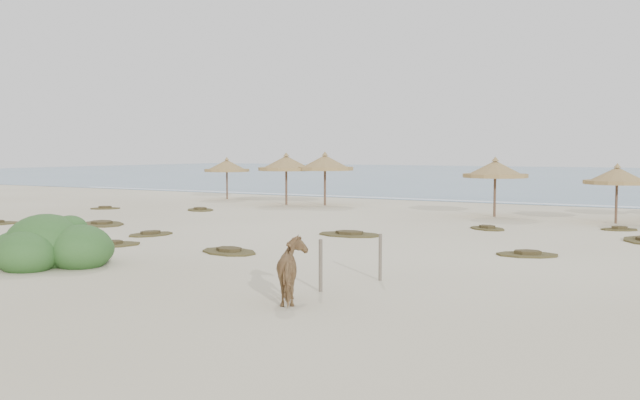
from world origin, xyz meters
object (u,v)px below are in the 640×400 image
at_px(palapa_1, 286,164).
at_px(horse, 294,271).
at_px(palapa_0, 227,166).
at_px(bush, 48,246).

height_order(palapa_1, horse, palapa_1).
bearing_deg(palapa_0, bush, -62.81).
bearing_deg(horse, palapa_0, -85.48).
xyz_separation_m(palapa_1, bush, (6.33, -22.03, -1.87)).
bearing_deg(horse, bush, -40.21).
bearing_deg(bush, horse, -4.52).
distance_m(palapa_1, bush, 23.00).
xyz_separation_m(palapa_0, bush, (12.46, -24.26, -1.61)).
bearing_deg(palapa_1, horse, -56.65).
xyz_separation_m(palapa_1, horse, (14.95, -22.71, -1.73)).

